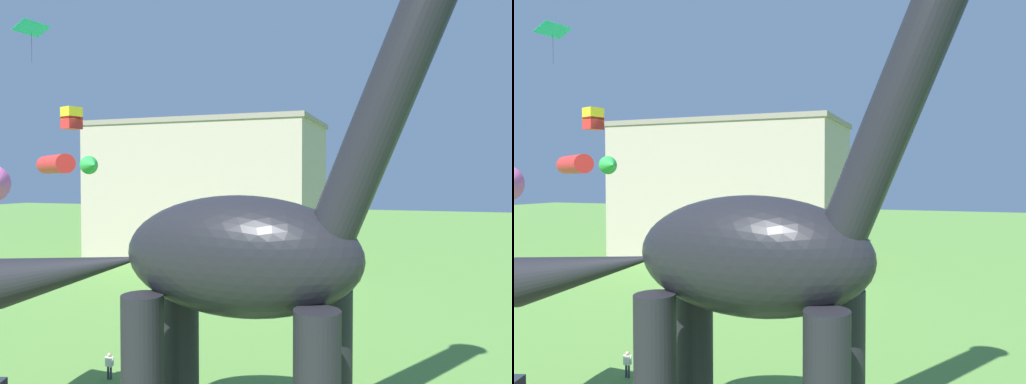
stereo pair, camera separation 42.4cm
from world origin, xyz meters
TOP-DOWN VIEW (x-y plane):
  - dinosaur_sculpture at (-1.29, 5.34)m, footprint 16.07×3.40m
  - person_watching_child at (-8.39, 9.37)m, footprint 0.41×0.18m
  - kite_apex at (-14.66, 14.87)m, footprint 1.06×1.06m
  - kite_trailing at (-14.01, 11.33)m, footprint 1.28×1.61m
  - kite_near_high at (-10.11, 8.82)m, footprint 2.67×2.80m
  - background_building_block at (-17.81, 40.31)m, footprint 24.01×12.31m

SIDE VIEW (x-z plane):
  - person_watching_child at x=-8.39m, z-range 0.11..1.20m
  - dinosaur_sculpture at x=-1.29m, z-range -2.32..14.47m
  - background_building_block at x=-17.81m, z-range 0.01..14.21m
  - kite_near_high at x=-10.11m, z-range 8.41..9.20m
  - kite_apex at x=-14.66m, z-range 10.97..12.17m
  - kite_trailing at x=-14.01m, z-range 14.48..16.33m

